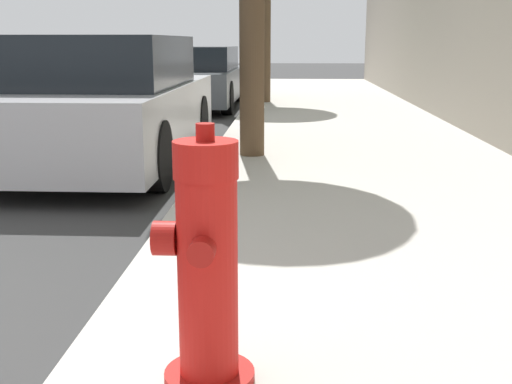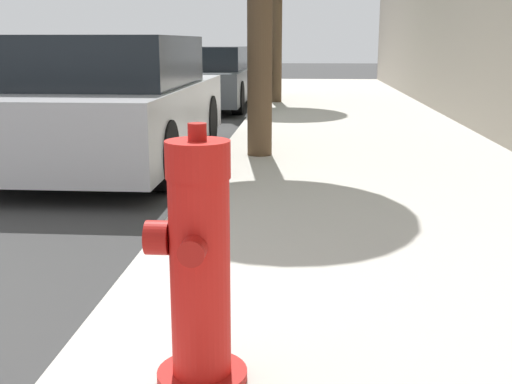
% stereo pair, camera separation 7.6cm
% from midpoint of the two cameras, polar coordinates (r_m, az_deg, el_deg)
% --- Properties ---
extents(fire_hydrant, '(0.36, 0.35, 0.95)m').
position_cam_midpoint_polar(fire_hydrant, '(2.29, -5.38, -6.72)').
color(fire_hydrant, '#A91511').
rests_on(fire_hydrant, sidewalk_slab).
extents(parked_car_near, '(1.82, 4.30, 1.40)m').
position_cam_midpoint_polar(parked_car_near, '(7.30, -13.49, 7.66)').
color(parked_car_near, '#B7B7BC').
rests_on(parked_car_near, ground_plane).
extents(parked_car_mid, '(1.74, 4.45, 1.24)m').
position_cam_midpoint_polar(parked_car_mid, '(13.57, -5.48, 10.07)').
color(parked_car_mid, '#4C5156').
rests_on(parked_car_mid, ground_plane).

